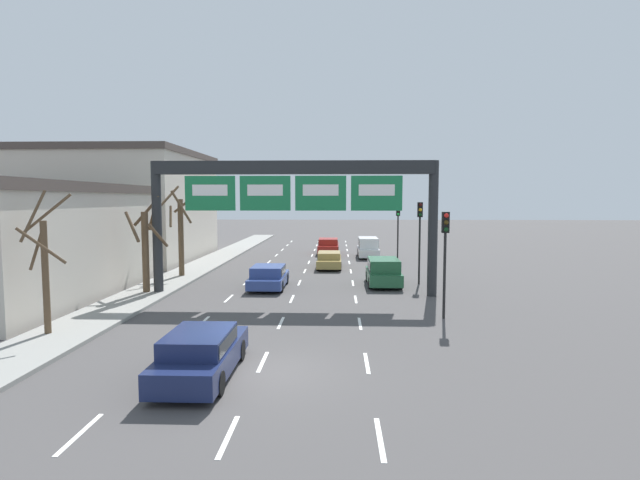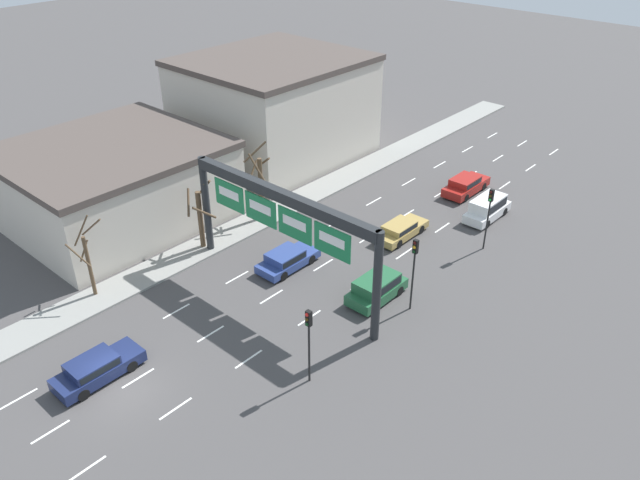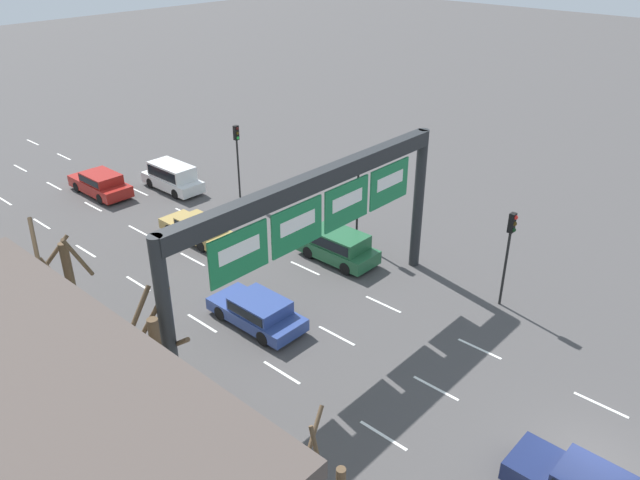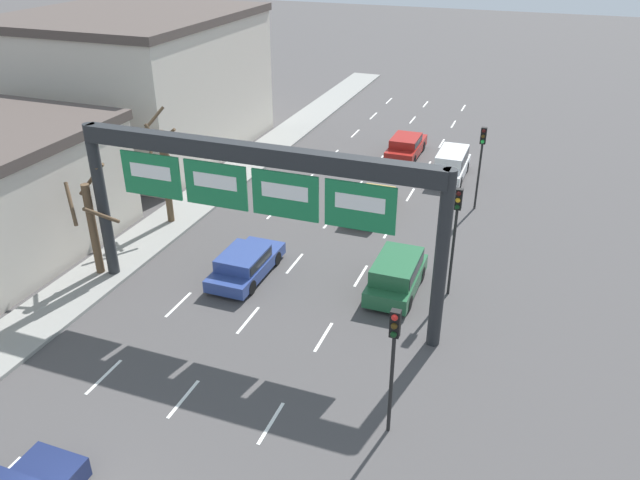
{
  "view_description": "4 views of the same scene",
  "coord_description": "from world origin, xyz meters",
  "px_view_note": "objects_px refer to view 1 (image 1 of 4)",
  "views": [
    {
      "loc": [
        2.38,
        -14.41,
        5.17
      ],
      "look_at": [
        1.44,
        11.35,
        3.05
      ],
      "focal_mm": 28.0,
      "sensor_mm": 36.0,
      "label": 1
    },
    {
      "loc": [
        23.97,
        -11.09,
        23.51
      ],
      "look_at": [
        1.88,
        13.56,
        3.85
      ],
      "focal_mm": 35.0,
      "sensor_mm": 36.0,
      "label": 2
    },
    {
      "loc": [
        -16.64,
        -3.17,
        15.89
      ],
      "look_at": [
        -0.62,
        11.4,
        4.72
      ],
      "focal_mm": 35.0,
      "sensor_mm": 36.0,
      "label": 3
    },
    {
      "loc": [
        10.13,
        -7.77,
        14.76
      ],
      "look_at": [
        2.46,
        12.84,
        3.26
      ],
      "focal_mm": 35.0,
      "sensor_mm": 36.0,
      "label": 4
    }
  ],
  "objects_px": {
    "car_red": "(328,246)",
    "tree_bare_third": "(44,264)",
    "sign_gantry": "(293,191)",
    "tree_bare_second": "(180,230)",
    "suv_green": "(383,270)",
    "tree_bare_closest": "(146,244)",
    "traffic_light_near_gantry": "(398,222)",
    "traffic_light_mid_block": "(445,243)",
    "car_blue": "(269,276)",
    "car_gold": "(329,259)",
    "traffic_light_far_end": "(420,226)",
    "car_navy": "(201,352)",
    "suv_white": "(368,246)"
  },
  "relations": [
    {
      "from": "tree_bare_second",
      "to": "tree_bare_third",
      "type": "distance_m",
      "value": 14.16
    },
    {
      "from": "traffic_light_near_gantry",
      "to": "tree_bare_third",
      "type": "height_order",
      "value": "tree_bare_third"
    },
    {
      "from": "sign_gantry",
      "to": "traffic_light_near_gantry",
      "type": "xyz_separation_m",
      "value": [
        7.14,
        13.26,
        -2.22
      ]
    },
    {
      "from": "sign_gantry",
      "to": "tree_bare_closest",
      "type": "xyz_separation_m",
      "value": [
        -7.97,
        -0.12,
        -2.82
      ]
    },
    {
      "from": "suv_white",
      "to": "traffic_light_far_end",
      "type": "xyz_separation_m",
      "value": [
        2.29,
        -13.7,
        2.55
      ]
    },
    {
      "from": "suv_green",
      "to": "tree_bare_third",
      "type": "height_order",
      "value": "tree_bare_third"
    },
    {
      "from": "car_gold",
      "to": "traffic_light_far_end",
      "type": "relative_size",
      "value": 0.95
    },
    {
      "from": "tree_bare_closest",
      "to": "tree_bare_second",
      "type": "distance_m",
      "value": 5.77
    },
    {
      "from": "tree_bare_closest",
      "to": "tree_bare_third",
      "type": "xyz_separation_m",
      "value": [
        -0.58,
        -8.38,
        -0.02
      ]
    },
    {
      "from": "car_blue",
      "to": "tree_bare_third",
      "type": "height_order",
      "value": "tree_bare_third"
    },
    {
      "from": "suv_green",
      "to": "traffic_light_far_end",
      "type": "xyz_separation_m",
      "value": [
        2.22,
        0.56,
        2.64
      ]
    },
    {
      "from": "car_red",
      "to": "tree_bare_third",
      "type": "relative_size",
      "value": 0.9
    },
    {
      "from": "suv_green",
      "to": "traffic_light_mid_block",
      "type": "height_order",
      "value": "traffic_light_mid_block"
    },
    {
      "from": "traffic_light_near_gantry",
      "to": "traffic_light_far_end",
      "type": "xyz_separation_m",
      "value": [
        0.18,
        -9.47,
        0.16
      ]
    },
    {
      "from": "car_navy",
      "to": "tree_bare_second",
      "type": "relative_size",
      "value": 0.81
    },
    {
      "from": "traffic_light_mid_block",
      "to": "suv_green",
      "type": "bearing_deg",
      "value": 102.64
    },
    {
      "from": "traffic_light_mid_block",
      "to": "sign_gantry",
      "type": "bearing_deg",
      "value": 143.94
    },
    {
      "from": "car_red",
      "to": "tree_bare_third",
      "type": "xyz_separation_m",
      "value": [
        -10.01,
        -28.8,
        1.97
      ]
    },
    {
      "from": "car_blue",
      "to": "car_navy",
      "type": "xyz_separation_m",
      "value": [
        0.07,
        -14.54,
        0.03
      ]
    },
    {
      "from": "traffic_light_near_gantry",
      "to": "car_blue",
      "type": "bearing_deg",
      "value": -128.04
    },
    {
      "from": "tree_bare_second",
      "to": "car_blue",
      "type": "bearing_deg",
      "value": -29.75
    },
    {
      "from": "car_gold",
      "to": "car_navy",
      "type": "relative_size",
      "value": 0.98
    },
    {
      "from": "car_blue",
      "to": "traffic_light_mid_block",
      "type": "bearing_deg",
      "value": -39.49
    },
    {
      "from": "traffic_light_mid_block",
      "to": "tree_bare_second",
      "type": "height_order",
      "value": "tree_bare_second"
    },
    {
      "from": "sign_gantry",
      "to": "suv_green",
      "type": "relative_size",
      "value": 3.6
    },
    {
      "from": "car_red",
      "to": "tree_bare_second",
      "type": "bearing_deg",
      "value": -122.78
    },
    {
      "from": "car_gold",
      "to": "car_navy",
      "type": "bearing_deg",
      "value": -98.14
    },
    {
      "from": "suv_green",
      "to": "car_red",
      "type": "relative_size",
      "value": 0.88
    },
    {
      "from": "car_gold",
      "to": "suv_white",
      "type": "distance_m",
      "value": 7.67
    },
    {
      "from": "car_blue",
      "to": "tree_bare_third",
      "type": "relative_size",
      "value": 0.86
    },
    {
      "from": "car_blue",
      "to": "car_navy",
      "type": "height_order",
      "value": "car_navy"
    },
    {
      "from": "traffic_light_far_end",
      "to": "tree_bare_closest",
      "type": "relative_size",
      "value": 0.95
    },
    {
      "from": "sign_gantry",
      "to": "tree_bare_second",
      "type": "relative_size",
      "value": 2.59
    },
    {
      "from": "car_blue",
      "to": "tree_bare_closest",
      "type": "height_order",
      "value": "tree_bare_closest"
    },
    {
      "from": "car_navy",
      "to": "tree_bare_second",
      "type": "height_order",
      "value": "tree_bare_second"
    },
    {
      "from": "car_red",
      "to": "suv_white",
      "type": "xyz_separation_m",
      "value": [
        3.57,
        -2.81,
        0.2
      ]
    },
    {
      "from": "car_navy",
      "to": "traffic_light_far_end",
      "type": "bearing_deg",
      "value": 61.35
    },
    {
      "from": "car_blue",
      "to": "tree_bare_closest",
      "type": "xyz_separation_m",
      "value": [
        -6.32,
        -2.14,
        2.06
      ]
    },
    {
      "from": "tree_bare_third",
      "to": "tree_bare_closest",
      "type": "bearing_deg",
      "value": 86.02
    },
    {
      "from": "sign_gantry",
      "to": "tree_bare_closest",
      "type": "relative_size",
      "value": 2.92
    },
    {
      "from": "car_blue",
      "to": "suv_white",
      "type": "xyz_separation_m",
      "value": [
        6.68,
        15.46,
        0.27
      ]
    },
    {
      "from": "tree_bare_closest",
      "to": "tree_bare_second",
      "type": "height_order",
      "value": "tree_bare_second"
    },
    {
      "from": "car_navy",
      "to": "tree_bare_closest",
      "type": "height_order",
      "value": "tree_bare_closest"
    },
    {
      "from": "car_blue",
      "to": "tree_bare_second",
      "type": "bearing_deg",
      "value": 150.25
    },
    {
      "from": "car_navy",
      "to": "traffic_light_near_gantry",
      "type": "height_order",
      "value": "traffic_light_near_gantry"
    },
    {
      "from": "sign_gantry",
      "to": "car_blue",
      "type": "height_order",
      "value": "sign_gantry"
    },
    {
      "from": "car_blue",
      "to": "car_navy",
      "type": "distance_m",
      "value": 14.54
    },
    {
      "from": "suv_white",
      "to": "tree_bare_closest",
      "type": "xyz_separation_m",
      "value": [
        -13.0,
        -17.6,
        1.79
      ]
    },
    {
      "from": "tree_bare_closest",
      "to": "traffic_light_mid_block",
      "type": "bearing_deg",
      "value": -18.37
    },
    {
      "from": "suv_green",
      "to": "tree_bare_second",
      "type": "bearing_deg",
      "value": 169.56
    }
  ]
}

